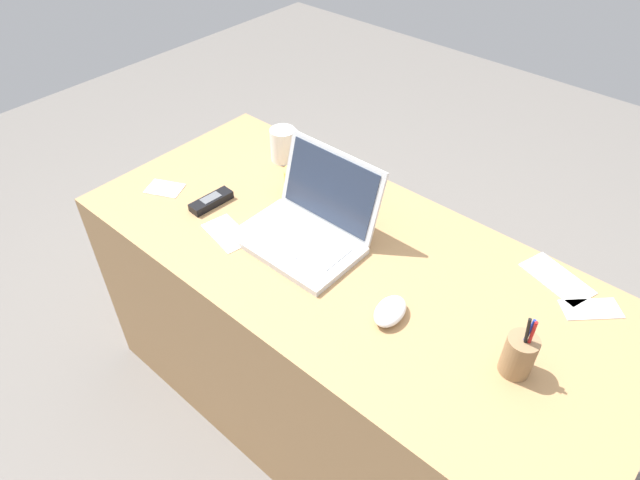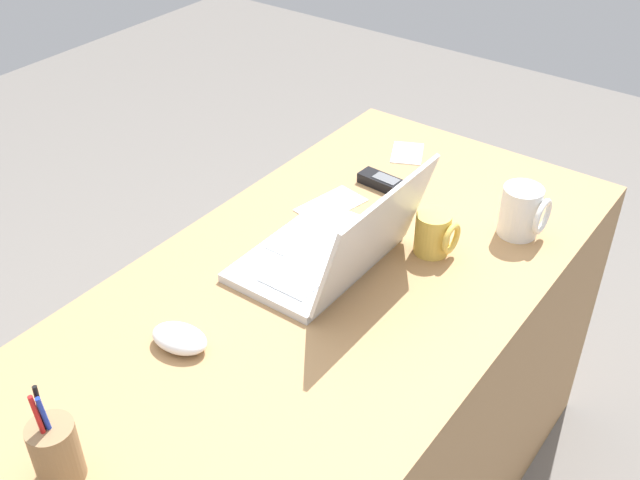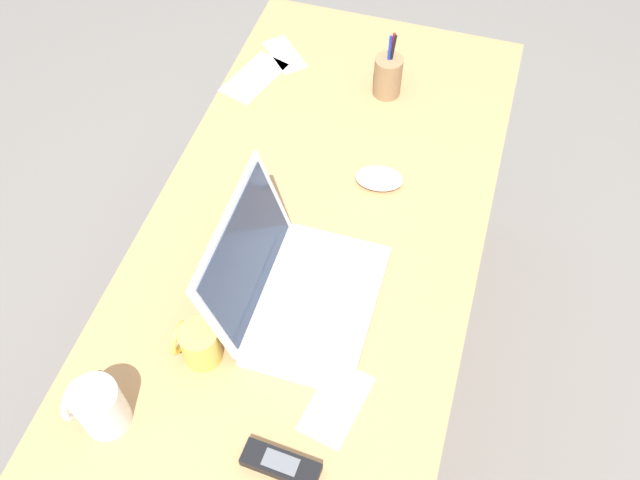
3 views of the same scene
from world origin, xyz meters
name	(u,v)px [view 2 (image 2 of 3)]	position (x,y,z in m)	size (l,w,h in m)	color
desk	(302,437)	(0.00, 0.00, 0.37)	(1.56, 0.70, 0.73)	#A87C4F
laptop	(334,249)	(-0.13, -0.02, 0.78)	(0.33, 0.28, 0.23)	silver
computer_mouse	(180,338)	(0.21, -0.10, 0.75)	(0.07, 0.11, 0.04)	white
coffee_mug_white	(522,212)	(-0.46, 0.23, 0.79)	(0.08, 0.09, 0.11)	white
coffee_mug_tall	(434,234)	(-0.30, 0.11, 0.78)	(0.07, 0.08, 0.09)	#E0BC4C
cordless_phone	(386,183)	(-0.45, -0.10, 0.74)	(0.05, 0.14, 0.03)	black
pen_holder	(56,451)	(0.50, -0.05, 0.78)	(0.07, 0.07, 0.18)	olive
paper_note_right	(407,153)	(-0.62, -0.14, 0.73)	(0.11, 0.07, 0.00)	white
paper_note_front	(331,205)	(-0.31, -0.15, 0.73)	(0.15, 0.09, 0.00)	white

